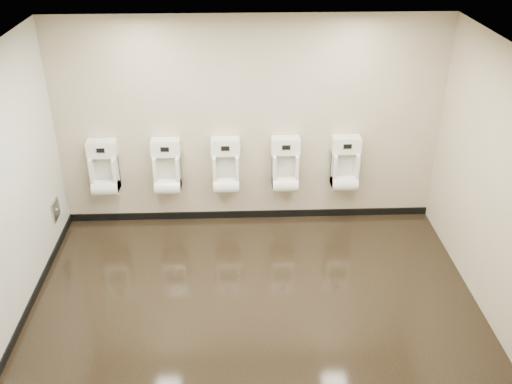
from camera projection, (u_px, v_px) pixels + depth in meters
ground at (254, 297)px, 6.50m from camera, size 5.00×3.50×0.00m
ceiling at (254, 53)px, 5.14m from camera, size 5.00×3.50×0.00m
back_wall at (249, 124)px, 7.35m from camera, size 5.00×0.02×2.80m
front_wall at (262, 300)px, 4.29m from camera, size 5.00×0.02×2.80m
left_wall at (6, 194)px, 5.74m from camera, size 0.02×3.50×2.80m
right_wall at (495, 184)px, 5.91m from camera, size 0.02×3.50×2.80m
tile_overlay_left at (7, 194)px, 5.74m from camera, size 0.01×3.50×2.80m
skirting_back at (250, 214)px, 7.99m from camera, size 5.00×0.02×0.10m
skirting_left at (33, 299)px, 6.39m from camera, size 0.02×3.50×0.10m
access_panel at (55, 210)px, 7.22m from camera, size 0.04×0.25×0.25m
urinal_0 at (104, 172)px, 7.46m from camera, size 0.39×0.29×0.72m
urinal_1 at (167, 171)px, 7.49m from camera, size 0.39×0.29×0.72m
urinal_2 at (226, 170)px, 7.51m from camera, size 0.39×0.29×0.72m
urinal_3 at (285, 169)px, 7.54m from camera, size 0.39×0.29×0.72m
urinal_4 at (345, 167)px, 7.57m from camera, size 0.39×0.29×0.72m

